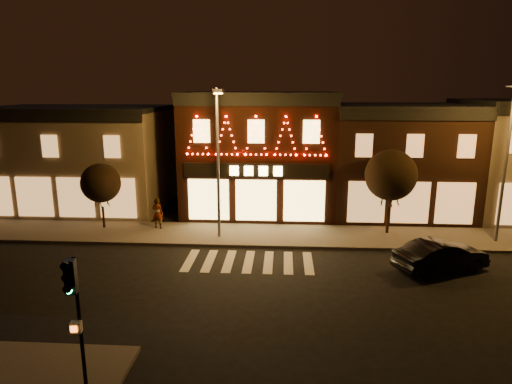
# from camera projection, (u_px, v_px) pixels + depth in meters

# --- Properties ---
(ground) EXTENTS (120.00, 120.00, 0.00)m
(ground) POSITION_uv_depth(u_px,v_px,m) (241.00, 298.00, 18.62)
(ground) COLOR black
(ground) RESTS_ON ground
(sidewalk_far) EXTENTS (44.00, 4.00, 0.15)m
(sidewalk_far) POSITION_uv_depth(u_px,v_px,m) (288.00, 236.00, 26.25)
(sidewalk_far) COLOR #47423D
(sidewalk_far) RESTS_ON ground
(building_left) EXTENTS (12.20, 8.28, 7.30)m
(building_left) POSITION_uv_depth(u_px,v_px,m) (80.00, 157.00, 32.17)
(building_left) COLOR #776954
(building_left) RESTS_ON ground
(building_pulp) EXTENTS (10.20, 8.34, 8.30)m
(building_pulp) POSITION_uv_depth(u_px,v_px,m) (260.00, 152.00, 31.25)
(building_pulp) COLOR black
(building_pulp) RESTS_ON ground
(building_right_a) EXTENTS (9.20, 8.28, 7.50)m
(building_right_a) POSITION_uv_depth(u_px,v_px,m) (397.00, 159.00, 30.77)
(building_right_a) COLOR black
(building_right_a) RESTS_ON ground
(traffic_signal_near) EXTENTS (0.32, 0.43, 4.10)m
(traffic_signal_near) POSITION_uv_depth(u_px,v_px,m) (75.00, 301.00, 11.86)
(traffic_signal_near) COLOR black
(traffic_signal_near) RESTS_ON sidewalk_near
(streetlamp_mid) EXTENTS (0.70, 1.93, 8.42)m
(streetlamp_mid) POSITION_uv_depth(u_px,v_px,m) (218.00, 152.00, 24.57)
(streetlamp_mid) COLOR #59595E
(streetlamp_mid) RESTS_ON sidewalk_far
(streetlamp_right) EXTENTS (0.83, 1.96, 8.61)m
(streetlamp_right) POSITION_uv_depth(u_px,v_px,m) (508.00, 153.00, 23.71)
(streetlamp_right) COLOR #59595E
(streetlamp_right) RESTS_ON sidewalk_far
(tree_left) EXTENTS (2.39, 2.39, 4.00)m
(tree_left) POSITION_uv_depth(u_px,v_px,m) (101.00, 183.00, 26.96)
(tree_left) COLOR black
(tree_left) RESTS_ON sidewalk_far
(tree_right) EXTENTS (2.98, 2.98, 4.98)m
(tree_right) POSITION_uv_depth(u_px,v_px,m) (391.00, 175.00, 25.78)
(tree_right) COLOR black
(tree_right) RESTS_ON sidewalk_far
(dark_sedan) EXTENTS (4.83, 3.28, 1.51)m
(dark_sedan) POSITION_uv_depth(u_px,v_px,m) (441.00, 256.00, 21.23)
(dark_sedan) COLOR black
(dark_sedan) RESTS_ON ground
(pedestrian) EXTENTS (0.78, 0.60, 1.90)m
(pedestrian) POSITION_uv_depth(u_px,v_px,m) (158.00, 213.00, 27.20)
(pedestrian) COLOR gray
(pedestrian) RESTS_ON sidewalk_far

